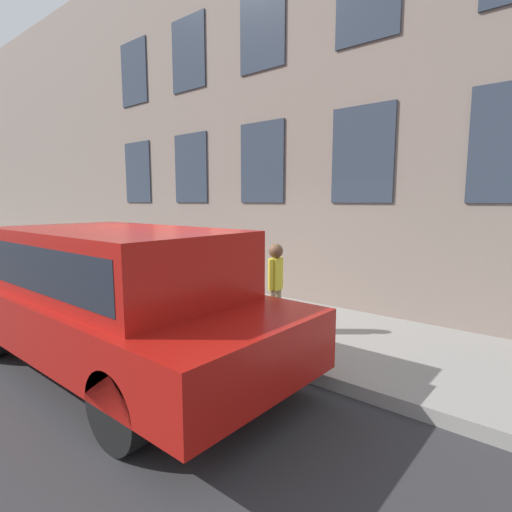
% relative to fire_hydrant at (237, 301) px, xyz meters
% --- Properties ---
extents(ground_plane, '(80.00, 80.00, 0.00)m').
position_rel_fire_hydrant_xyz_m(ground_plane, '(-0.64, 0.08, -0.56)').
color(ground_plane, '#2D2D30').
extents(sidewalk, '(2.68, 60.00, 0.16)m').
position_rel_fire_hydrant_xyz_m(sidewalk, '(0.70, 0.08, -0.48)').
color(sidewalk, gray).
rests_on(sidewalk, ground_plane).
extents(building_facade, '(0.33, 40.00, 8.17)m').
position_rel_fire_hydrant_xyz_m(building_facade, '(2.19, 0.08, 3.52)').
color(building_facade, gray).
rests_on(building_facade, ground_plane).
extents(fire_hydrant, '(0.28, 0.41, 0.80)m').
position_rel_fire_hydrant_xyz_m(fire_hydrant, '(0.00, 0.00, 0.00)').
color(fire_hydrant, gold).
rests_on(fire_hydrant, sidewalk).
extents(person, '(0.32, 0.21, 1.31)m').
position_rel_fire_hydrant_xyz_m(person, '(0.22, -0.57, 0.38)').
color(person, '#998466').
rests_on(person, sidewalk).
extents(parked_truck_red_near, '(2.03, 5.10, 1.76)m').
position_rel_fire_hydrant_xyz_m(parked_truck_red_near, '(-1.81, 0.37, 0.45)').
color(parked_truck_red_near, black).
rests_on(parked_truck_red_near, ground_plane).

